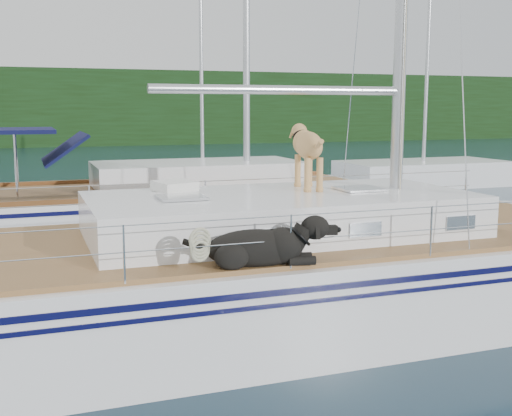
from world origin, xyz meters
name	(u,v)px	position (x,y,z in m)	size (l,w,h in m)	color
ground	(227,327)	(0.00, 0.00, 0.00)	(120.00, 120.00, 0.00)	black
tree_line	(56,108)	(0.00, 45.00, 3.00)	(90.00, 3.00, 6.00)	black
shore_bank	(56,138)	(0.00, 46.20, 0.60)	(92.00, 1.00, 1.20)	#595147
main_sailboat	(233,279)	(0.10, 0.00, 0.68)	(12.00, 3.85, 14.01)	white
neighbor_sailboat	(153,211)	(0.25, 6.51, 0.63)	(11.00, 3.50, 13.30)	white
bg_boat_center	(203,174)	(4.00, 16.00, 0.45)	(7.20, 3.00, 11.65)	white
bg_boat_east	(423,174)	(12.00, 13.00, 0.46)	(6.40, 3.00, 11.65)	white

